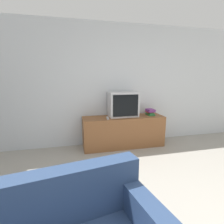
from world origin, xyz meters
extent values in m
cube|color=silver|center=(0.00, 3.03, 1.30)|extent=(9.00, 0.06, 2.60)
cube|color=brown|center=(0.18, 2.73, 0.33)|extent=(1.73, 0.49, 0.66)
cube|color=silver|center=(0.18, 2.79, 0.92)|extent=(0.61, 0.38, 0.52)
cube|color=black|center=(0.18, 2.59, 0.92)|extent=(0.53, 0.01, 0.44)
cube|color=#2D753D|center=(0.80, 2.74, 0.67)|extent=(0.15, 0.21, 0.03)
cube|color=#2D753D|center=(0.80, 2.74, 0.70)|extent=(0.11, 0.21, 0.03)
cube|color=#B72D28|center=(0.79, 2.76, 0.73)|extent=(0.16, 0.15, 0.02)
cube|color=#7A3884|center=(0.80, 2.74, 0.75)|extent=(0.16, 0.20, 0.03)
cube|color=#7A3884|center=(0.80, 2.75, 0.78)|extent=(0.16, 0.23, 0.03)
cube|color=#B7B7B7|center=(-0.19, 2.63, 0.67)|extent=(0.07, 0.20, 0.02)
camera|label=1|loc=(-0.90, -0.73, 1.49)|focal=28.00mm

